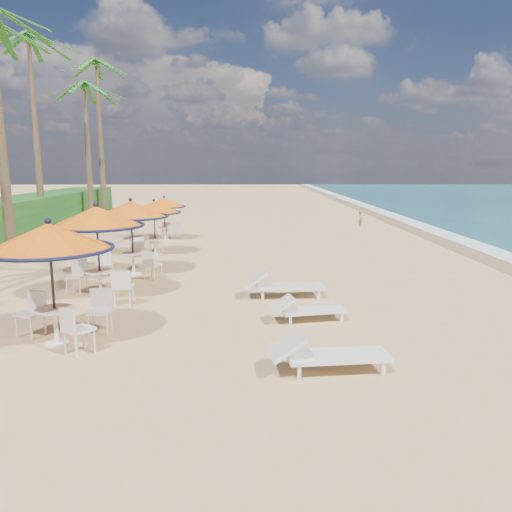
{
  "coord_description": "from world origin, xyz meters",
  "views": [
    {
      "loc": [
        -0.95,
        -9.72,
        3.62
      ],
      "look_at": [
        -0.74,
        3.38,
        1.2
      ],
      "focal_mm": 35.0,
      "sensor_mm": 36.0,
      "label": 1
    }
  ],
  "objects_px": {
    "station_2": "(131,219)",
    "station_3": "(153,212)",
    "station_4": "(165,208)",
    "station_0": "(53,252)",
    "lounger_near": "(326,353)",
    "lounger_far": "(281,285)",
    "station_1": "(97,225)",
    "lounger_mid": "(306,309)"
  },
  "relations": [
    {
      "from": "station_2",
      "to": "station_3",
      "type": "xyz_separation_m",
      "value": [
        0.01,
        3.73,
        -0.15
      ]
    },
    {
      "from": "station_3",
      "to": "station_4",
      "type": "relative_size",
      "value": 1.06
    },
    {
      "from": "station_0",
      "to": "lounger_near",
      "type": "distance_m",
      "value": 5.67
    },
    {
      "from": "station_4",
      "to": "lounger_far",
      "type": "distance_m",
      "value": 11.84
    },
    {
      "from": "station_0",
      "to": "lounger_far",
      "type": "bearing_deg",
      "value": 36.13
    },
    {
      "from": "station_1",
      "to": "lounger_mid",
      "type": "distance_m",
      "value": 6.04
    },
    {
      "from": "station_2",
      "to": "lounger_mid",
      "type": "relative_size",
      "value": 1.39
    },
    {
      "from": "station_0",
      "to": "station_4",
      "type": "height_order",
      "value": "station_0"
    },
    {
      "from": "station_0",
      "to": "station_4",
      "type": "relative_size",
      "value": 1.22
    },
    {
      "from": "station_0",
      "to": "lounger_far",
      "type": "height_order",
      "value": "station_0"
    },
    {
      "from": "station_0",
      "to": "station_1",
      "type": "distance_m",
      "value": 3.52
    },
    {
      "from": "station_3",
      "to": "lounger_mid",
      "type": "relative_size",
      "value": 1.23
    },
    {
      "from": "station_2",
      "to": "station_3",
      "type": "bearing_deg",
      "value": 89.82
    },
    {
      "from": "station_4",
      "to": "lounger_near",
      "type": "height_order",
      "value": "station_4"
    },
    {
      "from": "lounger_mid",
      "to": "station_3",
      "type": "bearing_deg",
      "value": 109.49
    },
    {
      "from": "station_3",
      "to": "station_4",
      "type": "bearing_deg",
      "value": 92.59
    },
    {
      "from": "station_3",
      "to": "lounger_mid",
      "type": "height_order",
      "value": "station_3"
    },
    {
      "from": "station_1",
      "to": "station_4",
      "type": "xyz_separation_m",
      "value": [
        0.06,
        10.7,
        -0.45
      ]
    },
    {
      "from": "station_4",
      "to": "lounger_near",
      "type": "bearing_deg",
      "value": -71.23
    },
    {
      "from": "lounger_mid",
      "to": "station_0",
      "type": "bearing_deg",
      "value": -175.98
    },
    {
      "from": "lounger_near",
      "to": "lounger_far",
      "type": "relative_size",
      "value": 0.98
    },
    {
      "from": "station_0",
      "to": "station_3",
      "type": "height_order",
      "value": "station_0"
    },
    {
      "from": "station_2",
      "to": "station_4",
      "type": "xyz_separation_m",
      "value": [
        -0.17,
        7.74,
        -0.31
      ]
    },
    {
      "from": "station_3",
      "to": "station_4",
      "type": "height_order",
      "value": "station_3"
    },
    {
      "from": "station_4",
      "to": "station_2",
      "type": "bearing_deg",
      "value": -88.74
    },
    {
      "from": "station_2",
      "to": "station_4",
      "type": "height_order",
      "value": "station_2"
    },
    {
      "from": "station_3",
      "to": "lounger_near",
      "type": "bearing_deg",
      "value": -66.21
    },
    {
      "from": "station_3",
      "to": "lounger_near",
      "type": "relative_size",
      "value": 1.05
    },
    {
      "from": "station_2",
      "to": "lounger_far",
      "type": "distance_m",
      "value": 5.78
    },
    {
      "from": "lounger_near",
      "to": "lounger_mid",
      "type": "distance_m",
      "value": 2.91
    },
    {
      "from": "station_1",
      "to": "lounger_near",
      "type": "bearing_deg",
      "value": -42.96
    },
    {
      "from": "lounger_near",
      "to": "lounger_mid",
      "type": "height_order",
      "value": "lounger_near"
    },
    {
      "from": "station_0",
      "to": "station_1",
      "type": "bearing_deg",
      "value": 92.68
    },
    {
      "from": "station_4",
      "to": "lounger_mid",
      "type": "relative_size",
      "value": 1.16
    },
    {
      "from": "station_3",
      "to": "lounger_near",
      "type": "xyz_separation_m",
      "value": [
        5.16,
        -11.71,
        -1.36
      ]
    },
    {
      "from": "station_3",
      "to": "lounger_mid",
      "type": "distance_m",
      "value": 10.3
    },
    {
      "from": "station_0",
      "to": "station_3",
      "type": "relative_size",
      "value": 1.15
    },
    {
      "from": "lounger_near",
      "to": "station_3",
      "type": "bearing_deg",
      "value": 108.39
    },
    {
      "from": "station_1",
      "to": "lounger_near",
      "type": "distance_m",
      "value": 7.57
    },
    {
      "from": "station_1",
      "to": "lounger_far",
      "type": "distance_m",
      "value": 5.22
    },
    {
      "from": "station_1",
      "to": "station_3",
      "type": "height_order",
      "value": "station_1"
    },
    {
      "from": "station_2",
      "to": "lounger_near",
      "type": "height_order",
      "value": "station_2"
    }
  ]
}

